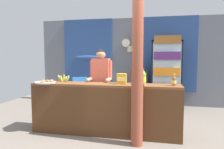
# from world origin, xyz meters

# --- Properties ---
(ground_plane) EXTENTS (7.76, 7.76, 0.00)m
(ground_plane) POSITION_xyz_m (0.00, 1.19, 0.00)
(ground_plane) COLOR slate
(back_wall_curtained) EXTENTS (5.65, 0.22, 2.63)m
(back_wall_curtained) POSITION_xyz_m (-0.00, 3.03, 1.34)
(back_wall_curtained) COLOR slate
(back_wall_curtained) RESTS_ON ground
(stall_counter) EXTENTS (2.77, 0.46, 0.96)m
(stall_counter) POSITION_xyz_m (-0.11, 0.29, 0.57)
(stall_counter) COLOR brown
(stall_counter) RESTS_ON ground
(timber_post) EXTENTS (0.21, 0.19, 2.56)m
(timber_post) POSITION_xyz_m (0.52, 0.01, 1.23)
(timber_post) COLOR brown
(timber_post) RESTS_ON ground
(drink_fridge) EXTENTS (0.78, 0.65, 2.00)m
(drink_fridge) POSITION_xyz_m (1.10, 2.40, 1.09)
(drink_fridge) COLOR black
(drink_fridge) RESTS_ON ground
(bottle_shelf_rack) EXTENTS (0.48, 0.28, 1.11)m
(bottle_shelf_rack) POSITION_xyz_m (0.36, 2.66, 0.58)
(bottle_shelf_rack) COLOR brown
(bottle_shelf_rack) RESTS_ON ground
(plastic_lawn_chair) EXTENTS (0.57, 0.57, 0.86)m
(plastic_lawn_chair) POSITION_xyz_m (-1.32, 2.29, 0.49)
(plastic_lawn_chair) COLOR #3884D6
(plastic_lawn_chair) RESTS_ON ground
(shopkeeper) EXTENTS (0.47, 0.42, 1.60)m
(shopkeeper) POSITION_xyz_m (-0.30, 0.83, 1.00)
(shopkeeper) COLOR #28282D
(shopkeeper) RESTS_ON ground
(soda_bottle_lime_soda) EXTENTS (0.09, 0.09, 0.30)m
(soda_bottle_lime_soda) POSITION_xyz_m (0.60, 0.47, 1.08)
(soda_bottle_lime_soda) COLOR #75C64C
(soda_bottle_lime_soda) RESTS_ON stall_counter
(soda_bottle_iced_tea) EXTENTS (0.07, 0.07, 0.21)m
(soda_bottle_iced_tea) POSITION_xyz_m (1.13, 0.38, 1.05)
(soda_bottle_iced_tea) COLOR brown
(soda_bottle_iced_tea) RESTS_ON stall_counter
(snack_box_choco_powder) EXTENTS (0.17, 0.11, 0.19)m
(snack_box_choco_powder) POSITION_xyz_m (0.21, 0.39, 1.05)
(snack_box_choco_powder) COLOR gold
(snack_box_choco_powder) RESTS_ON stall_counter
(pastry_tray) EXTENTS (0.40, 0.40, 0.07)m
(pastry_tray) POSITION_xyz_m (-1.23, 0.23, 0.98)
(pastry_tray) COLOR #BCBCC1
(pastry_tray) RESTS_ON stall_counter
(banana_bunch) EXTENTS (0.28, 0.05, 0.16)m
(banana_bunch) POSITION_xyz_m (-1.00, 0.54, 1.02)
(banana_bunch) COLOR #B7C647
(banana_bunch) RESTS_ON stall_counter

